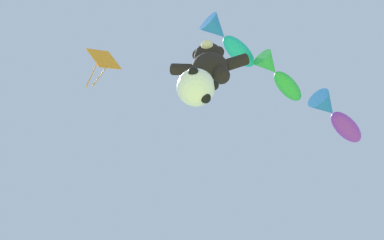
{
  "coord_description": "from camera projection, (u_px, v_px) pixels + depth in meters",
  "views": [
    {
      "loc": [
        1.49,
        0.67,
        1.5
      ],
      "look_at": [
        0.85,
        5.04,
        9.84
      ],
      "focal_mm": 40.0,
      "sensor_mm": 36.0,
      "label": 1
    }
  ],
  "objects": [
    {
      "name": "fish_kite_violet",
      "position": [
        336.0,
        117.0,
        15.15
      ],
      "size": [
        2.08,
        2.43,
        0.87
      ],
      "color": "purple"
    },
    {
      "name": "fish_kite_emerald",
      "position": [
        278.0,
        76.0,
        14.54
      ],
      "size": [
        1.73,
        2.13,
        0.73
      ],
      "color": "green"
    },
    {
      "name": "diamond_kite",
      "position": [
        103.0,
        61.0,
        13.88
      ],
      "size": [
        1.01,
        0.89,
        3.21
      ],
      "color": "orange"
    },
    {
      "name": "teddy_bear_kite",
      "position": [
        209.0,
        65.0,
        10.5
      ],
      "size": [
        1.96,
        0.87,
        1.99
      ],
      "color": "black"
    },
    {
      "name": "soccer_ball_kite",
      "position": [
        196.0,
        88.0,
        8.88
      ],
      "size": [
        0.89,
        0.88,
        0.81
      ],
      "color": "white"
    },
    {
      "name": "fish_kite_teal",
      "position": [
        228.0,
        40.0,
        14.4
      ],
      "size": [
        1.91,
        2.21,
        0.79
      ],
      "color": "#19ADB2"
    }
  ]
}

